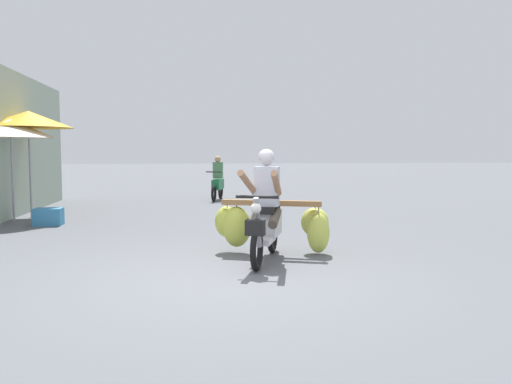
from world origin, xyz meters
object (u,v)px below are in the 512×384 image
(market_umbrella_near_shop, at_px, (11,129))
(produce_crate, at_px, (48,217))
(motorbike_main_loaded, at_px, (268,220))
(market_umbrella_further_along, at_px, (28,119))
(motorbike_distant_ahead_left, at_px, (218,182))

(market_umbrella_near_shop, xyz_separation_m, produce_crate, (0.93, -0.76, -1.87))
(motorbike_main_loaded, distance_m, market_umbrella_near_shop, 6.90)
(market_umbrella_near_shop, distance_m, market_umbrella_further_along, 0.66)
(motorbike_main_loaded, height_order, market_umbrella_near_shop, market_umbrella_near_shop)
(motorbike_main_loaded, xyz_separation_m, produce_crate, (-4.08, 3.73, -0.36))
(motorbike_distant_ahead_left, relative_size, produce_crate, 2.84)
(motorbike_distant_ahead_left, bearing_deg, market_umbrella_near_shop, -137.53)
(produce_crate, bearing_deg, motorbike_distant_ahead_left, 53.20)
(produce_crate, bearing_deg, market_umbrella_further_along, 118.43)
(market_umbrella_near_shop, relative_size, market_umbrella_further_along, 0.91)
(motorbike_main_loaded, relative_size, produce_crate, 3.20)
(motorbike_main_loaded, relative_size, motorbike_distant_ahead_left, 1.13)
(motorbike_main_loaded, distance_m, market_umbrella_further_along, 7.20)
(motorbike_main_loaded, bearing_deg, produce_crate, 137.59)
(market_umbrella_further_along, bearing_deg, motorbike_main_loaded, -46.52)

